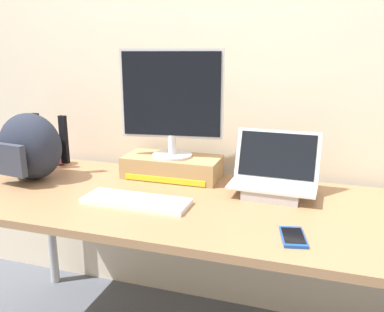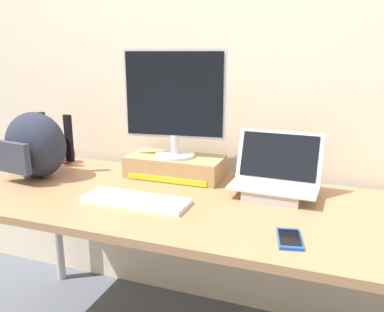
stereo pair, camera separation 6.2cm
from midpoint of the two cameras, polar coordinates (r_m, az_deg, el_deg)
back_wall at (r=1.94m, az=6.06°, el=14.55°), size 7.00×0.10×2.60m
desk at (r=1.60m, az=1.11°, el=-8.48°), size 2.01×0.77×0.74m
toner_box_yellow at (r=1.85m, az=-1.48°, el=-1.53°), size 0.45×0.21×0.10m
desktop_monitor at (r=1.79m, az=-1.56°, el=7.88°), size 0.47×0.18×0.48m
open_laptop at (r=1.65m, az=12.87°, el=-3.88°), size 0.35×0.23×0.25m
external_keyboard at (r=1.56m, az=-6.91°, el=-6.31°), size 0.42×0.15×0.02m
messenger_backpack at (r=1.95m, az=-20.77°, el=1.45°), size 0.34×0.30×0.30m
cell_phone at (r=1.30m, az=15.18°, el=-11.40°), size 0.10×0.15×0.01m
plush_toy at (r=2.17m, az=-16.88°, el=0.28°), size 0.10×0.10×0.10m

